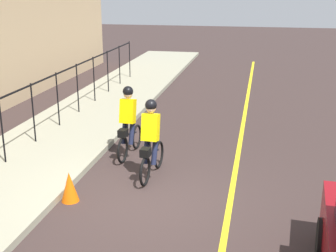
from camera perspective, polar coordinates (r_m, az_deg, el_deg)
The scene contains 6 objects.
ground_plane at distance 9.47m, azimuth -2.22°, elevation -9.24°, with size 80.00×80.00×0.00m, color #352826.
lane_line_centre at distance 9.26m, azimuth 7.59°, elevation -10.05°, with size 36.00×0.12×0.01m, color yellow.
iron_fence at distance 11.31m, azimuth -20.08°, elevation 1.22°, with size 21.39×0.04×1.60m.
cyclist_lead at distance 11.51m, azimuth -4.94°, elevation 0.47°, with size 1.71×0.38×1.83m.
cyclist_follow at distance 10.21m, azimuth -2.14°, elevation -1.69°, with size 1.71×0.38×1.83m.
traffic_cone_far at distance 9.53m, azimuth -12.13°, elevation -7.38°, with size 0.36×0.36×0.63m, color #EE6109.
Camera 1 is at (-8.22, -2.06, 4.23)m, focal length 49.08 mm.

